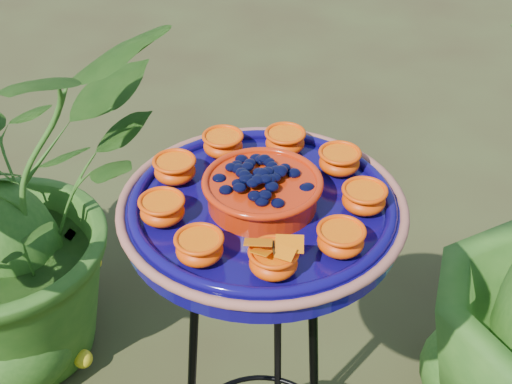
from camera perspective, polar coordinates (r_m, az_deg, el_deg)
tripod_stand at (r=1.42m, az=0.42°, el=-13.60°), size 0.37×0.37×0.89m
feeder_dish at (r=1.15m, az=0.51°, el=-1.04°), size 0.52×0.52×0.11m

